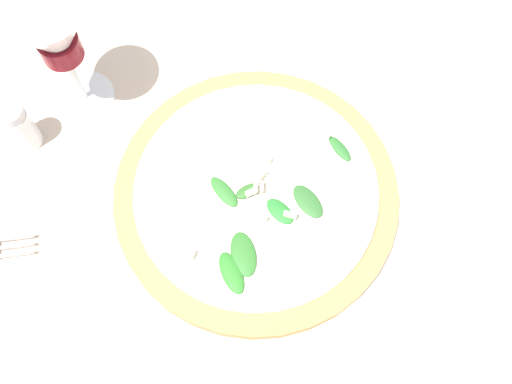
% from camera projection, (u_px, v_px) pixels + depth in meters
% --- Properties ---
extents(ground_plane, '(6.00, 6.00, 0.00)m').
position_uv_depth(ground_plane, '(271.00, 227.00, 0.64)').
color(ground_plane, beige).
extents(pizza_arugula_main, '(0.32, 0.32, 0.05)m').
position_uv_depth(pizza_arugula_main, '(256.00, 197.00, 0.64)').
color(pizza_arugula_main, white).
rests_on(pizza_arugula_main, ground_plane).
extents(wine_glass, '(0.08, 0.08, 0.15)m').
position_uv_depth(wine_glass, '(56.00, 39.00, 0.60)').
color(wine_glass, white).
rests_on(wine_glass, ground_plane).
extents(shaker_pepper, '(0.03, 0.03, 0.07)m').
position_uv_depth(shaker_pepper, '(19.00, 126.00, 0.65)').
color(shaker_pepper, silver).
rests_on(shaker_pepper, ground_plane).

